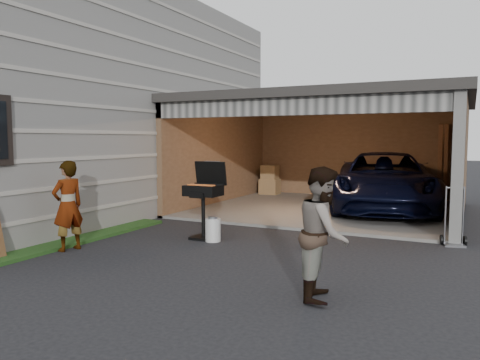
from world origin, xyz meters
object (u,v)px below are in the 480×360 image
object	(u,v)px
woman	(68,206)
propane_tank	(213,230)
bbq_grill	(204,193)
minivan	(384,183)
hand_truck	(454,234)
man	(323,233)

from	to	relation	value
woman	propane_tank	bearing A→B (deg)	144.37
woman	bbq_grill	distance (m)	2.40
minivan	bbq_grill	distance (m)	5.45
woman	hand_truck	xyz separation A→B (m)	(5.78, 3.25, -0.56)
minivan	woman	xyz separation A→B (m)	(-4.02, -6.68, 0.02)
propane_tank	hand_truck	world-z (taller)	hand_truck
hand_truck	propane_tank	bearing A→B (deg)	-171.26
propane_tank	hand_truck	size ratio (longest dim) A/B	0.40
bbq_grill	man	bearing A→B (deg)	-37.29
bbq_grill	propane_tank	world-z (taller)	bbq_grill
minivan	woman	world-z (taller)	woman
man	propane_tank	size ratio (longest dim) A/B	3.69
minivan	man	distance (m)	7.12
minivan	man	world-z (taller)	man
man	propane_tank	world-z (taller)	man
minivan	hand_truck	world-z (taller)	minivan
minivan	hand_truck	bearing A→B (deg)	-73.32
woman	propane_tank	xyz separation A→B (m)	(1.83, 1.67, -0.55)
man	bbq_grill	xyz separation A→B (m)	(-2.94, 2.24, 0.08)
bbq_grill	propane_tank	size ratio (longest dim) A/B	3.43
bbq_grill	propane_tank	bearing A→B (deg)	-28.84
woman	propane_tank	size ratio (longest dim) A/B	3.60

